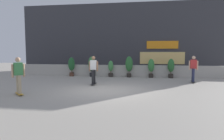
{
  "coord_description": "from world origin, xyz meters",
  "views": [
    {
      "loc": [
        1.72,
        -9.77,
        1.9
      ],
      "look_at": [
        0.0,
        1.5,
        0.9
      ],
      "focal_mm": 32.03,
      "sensor_mm": 36.0,
      "label": 1
    }
  ],
  "objects": [
    {
      "name": "potted_plant_2",
      "position": [
        -0.71,
        5.55,
        0.7
      ],
      "size": [
        0.4,
        0.4,
        1.27
      ],
      "color": "#2D2823",
      "rests_on": "ground"
    },
    {
      "name": "potted_plant_4",
      "position": [
        2.38,
        5.55,
        0.82
      ],
      "size": [
        0.48,
        0.48,
        1.43
      ],
      "color": "#2D2823",
      "rests_on": "ground"
    },
    {
      "name": "skater_by_wall_right",
      "position": [
        -1.11,
        1.6,
        0.94
      ],
      "size": [
        0.56,
        0.8,
        1.7
      ],
      "color": "black",
      "rests_on": "ground"
    },
    {
      "name": "potted_plant_1",
      "position": [
        -2.23,
        5.55,
        0.93
      ],
      "size": [
        0.55,
        0.55,
        1.58
      ],
      "color": "black",
      "rests_on": "ground"
    },
    {
      "name": "potted_plant_5",
      "position": [
        3.83,
        5.55,
        0.83
      ],
      "size": [
        0.48,
        0.48,
        1.44
      ],
      "color": "#2D2823",
      "rests_on": "ground"
    },
    {
      "name": "skater_far_right",
      "position": [
        -3.74,
        -1.66,
        0.94
      ],
      "size": [
        0.71,
        0.71,
        1.7
      ],
      "color": "#BF8C26",
      "rests_on": "ground"
    },
    {
      "name": "building_backdrop",
      "position": [
        0.01,
        10.0,
        3.25
      ],
      "size": [
        20.0,
        2.08,
        6.5
      ],
      "color": "#38383D",
      "rests_on": "ground"
    },
    {
      "name": "potted_plant_3",
      "position": [
        0.71,
        5.55,
        0.95
      ],
      "size": [
        0.57,
        0.57,
        1.61
      ],
      "color": "#2D2823",
      "rests_on": "ground"
    },
    {
      "name": "skater_foreground",
      "position": [
        4.9,
        3.39,
        0.94
      ],
      "size": [
        0.56,
        0.82,
        1.7
      ],
      "color": "black",
      "rests_on": "ground"
    },
    {
      "name": "potted_plant_0",
      "position": [
        -3.91,
        5.55,
        0.88
      ],
      "size": [
        0.52,
        0.52,
        1.51
      ],
      "color": "brown",
      "rests_on": "ground"
    },
    {
      "name": "ground_plane",
      "position": [
        0.0,
        0.0,
        0.0
      ],
      "size": [
        48.0,
        48.0,
        0.0
      ],
      "primitive_type": "plane",
      "color": "#A8A093"
    },
    {
      "name": "planter_wall",
      "position": [
        0.0,
        6.0,
        0.45
      ],
      "size": [
        18.0,
        0.4,
        0.9
      ],
      "primitive_type": "cube",
      "color": "#B2ADA3",
      "rests_on": "ground"
    }
  ]
}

